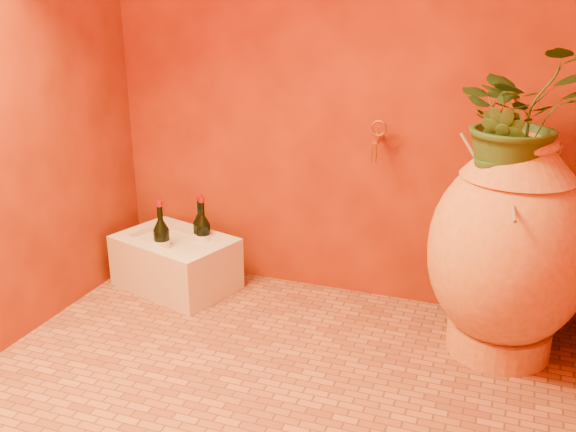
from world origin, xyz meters
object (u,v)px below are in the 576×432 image
at_px(wine_bottle_a, 203,237).
at_px(wine_bottle_b, 201,235).
at_px(wine_bottle_c, 162,243).
at_px(wall_tap, 378,138).
at_px(amphora, 509,250).
at_px(stone_basin, 176,263).

relative_size(wine_bottle_a, wine_bottle_b, 0.98).
xyz_separation_m(wine_bottle_c, wall_tap, (1.05, 0.26, 0.57)).
xyz_separation_m(amphora, wall_tap, (-0.64, 0.26, 0.37)).
bearing_deg(amphora, wall_tap, 158.09).
height_order(amphora, wine_bottle_c, amphora).
xyz_separation_m(amphora, wine_bottle_b, (-1.54, 0.16, -0.20)).
distance_m(wine_bottle_a, wine_bottle_c, 0.22).
xyz_separation_m(wine_bottle_b, wine_bottle_c, (-0.14, -0.16, 0.00)).
bearing_deg(wine_bottle_c, wall_tap, 14.10).
relative_size(stone_basin, wine_bottle_b, 1.99).
distance_m(stone_basin, wine_bottle_c, 0.17).
xyz_separation_m(wine_bottle_b, wall_tap, (0.90, 0.10, 0.58)).
bearing_deg(amphora, wine_bottle_b, 174.15).
distance_m(amphora, wine_bottle_b, 1.56).
bearing_deg(wine_bottle_b, wine_bottle_c, -130.66).
distance_m(wine_bottle_a, wall_tap, 1.07).
distance_m(wine_bottle_b, wine_bottle_c, 0.22).
bearing_deg(stone_basin, wine_bottle_b, 35.80).
distance_m(wine_bottle_b, wall_tap, 1.08).
relative_size(amphora, wine_bottle_b, 2.76).
bearing_deg(amphora, wine_bottle_c, -179.78).
bearing_deg(wine_bottle_b, stone_basin, -144.20).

